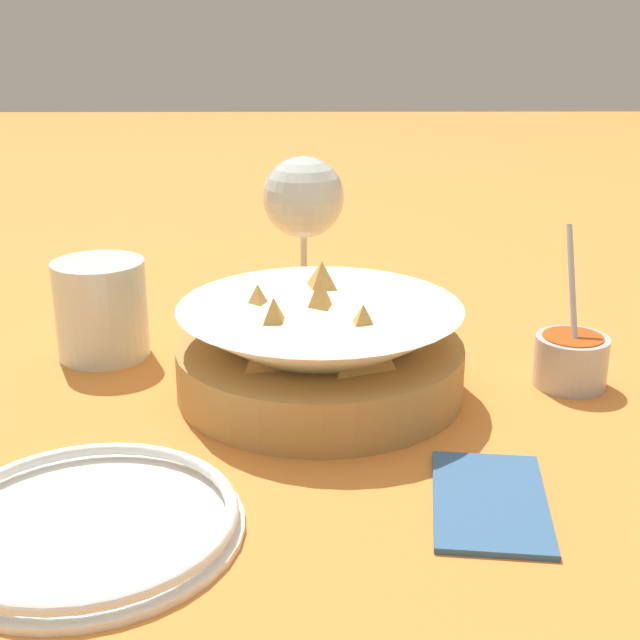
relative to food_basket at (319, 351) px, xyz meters
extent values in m
plane|color=orange|center=(-0.02, 0.03, -0.04)|extent=(4.00, 4.00, 0.00)
cylinder|color=#B2894C|center=(0.00, 0.00, -0.01)|extent=(0.23, 0.23, 0.04)
cone|color=#EDE5C6|center=(0.00, 0.00, 0.00)|extent=(0.22, 0.22, 0.07)
cylinder|color=#3D842D|center=(0.00, 0.00, -0.01)|extent=(0.17, 0.17, 0.01)
pyramid|color=gold|center=(0.05, 0.00, 0.03)|extent=(0.09, 0.09, 0.07)
pyramid|color=gold|center=(0.01, 0.05, 0.02)|extent=(0.07, 0.06, 0.06)
pyramid|color=gold|center=(-0.04, 0.03, 0.02)|extent=(0.07, 0.07, 0.06)
pyramid|color=gold|center=(-0.04, -0.03, 0.02)|extent=(0.09, 0.08, 0.06)
pyramid|color=gold|center=(0.00, 0.00, 0.03)|extent=(0.07, 0.06, 0.07)
cylinder|color=#B7B7BC|center=(0.01, -0.20, -0.01)|extent=(0.06, 0.06, 0.04)
cylinder|color=#CC4C14|center=(0.01, -0.20, -0.01)|extent=(0.05, 0.05, 0.03)
cylinder|color=#B7B7BC|center=(0.02, -0.20, 0.03)|extent=(0.06, 0.01, 0.11)
cylinder|color=silver|center=(0.22, 0.01, -0.03)|extent=(0.08, 0.08, 0.00)
cylinder|color=silver|center=(0.22, 0.01, 0.01)|extent=(0.01, 0.01, 0.07)
sphere|color=silver|center=(0.22, 0.01, 0.08)|extent=(0.08, 0.08, 0.08)
sphere|color=#E5B77F|center=(0.22, 0.01, 0.07)|extent=(0.06, 0.06, 0.06)
cylinder|color=silver|center=(0.08, 0.19, 0.01)|extent=(0.08, 0.08, 0.09)
cylinder|color=gold|center=(0.08, 0.19, 0.00)|extent=(0.07, 0.07, 0.06)
torus|color=silver|center=(0.13, 0.19, 0.01)|extent=(0.06, 0.01, 0.06)
cylinder|color=white|center=(-0.20, 0.14, -0.03)|extent=(0.18, 0.18, 0.01)
torus|color=white|center=(-0.20, 0.14, -0.02)|extent=(0.18, 0.18, 0.01)
cube|color=#38608E|center=(-0.17, -0.11, -0.03)|extent=(0.12, 0.08, 0.01)
camera|label=1|loc=(-0.65, 0.01, 0.26)|focal=50.00mm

